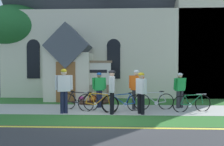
{
  "coord_description": "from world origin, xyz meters",
  "views": [
    {
      "loc": [
        0.71,
        -8.5,
        1.91
      ],
      "look_at": [
        0.19,
        3.6,
        1.53
      ],
      "focal_mm": 37.96,
      "sensor_mm": 36.0,
      "label": 1
    }
  ],
  "objects_px": {
    "bicycle_red": "(154,101)",
    "bicycle_orange": "(123,103)",
    "bicycle_white": "(79,101)",
    "cyclist_in_green_jersey": "(141,90)",
    "bicycle_yellow": "(97,103)",
    "cyclist_in_yellow_jersey": "(136,86)",
    "roadside_conifer": "(205,24)",
    "cyclist_in_white_jersey": "(112,88)",
    "church_sign": "(92,74)",
    "cyclist_in_blue_jersey": "(99,87)",
    "bicycle_blue": "(192,103)",
    "cyclist_in_orange_jersey": "(64,87)",
    "yard_deciduous_tree": "(17,30)",
    "cyclist_in_red_jersey": "(180,88)"
  },
  "relations": [
    {
      "from": "cyclist_in_blue_jersey",
      "to": "cyclist_in_orange_jersey",
      "type": "bearing_deg",
      "value": -133.2
    },
    {
      "from": "bicycle_red",
      "to": "cyclist_in_yellow_jersey",
      "type": "bearing_deg",
      "value": -174.21
    },
    {
      "from": "bicycle_blue",
      "to": "yard_deciduous_tree",
      "type": "height_order",
      "value": "yard_deciduous_tree"
    },
    {
      "from": "bicycle_blue",
      "to": "cyclist_in_red_jersey",
      "type": "height_order",
      "value": "cyclist_in_red_jersey"
    },
    {
      "from": "bicycle_white",
      "to": "cyclist_in_green_jersey",
      "type": "bearing_deg",
      "value": -18.22
    },
    {
      "from": "bicycle_red",
      "to": "cyclist_in_red_jersey",
      "type": "relative_size",
      "value": 1.12
    },
    {
      "from": "cyclist_in_white_jersey",
      "to": "cyclist_in_blue_jersey",
      "type": "height_order",
      "value": "cyclist_in_white_jersey"
    },
    {
      "from": "bicycle_yellow",
      "to": "cyclist_in_yellow_jersey",
      "type": "relative_size",
      "value": 1.01
    },
    {
      "from": "church_sign",
      "to": "roadside_conifer",
      "type": "xyz_separation_m",
      "value": [
        7.96,
        6.17,
        3.68
      ]
    },
    {
      "from": "cyclist_in_green_jersey",
      "to": "cyclist_in_blue_jersey",
      "type": "bearing_deg",
      "value": 142.17
    },
    {
      "from": "cyclist_in_blue_jersey",
      "to": "bicycle_orange",
      "type": "bearing_deg",
      "value": -38.09
    },
    {
      "from": "bicycle_red",
      "to": "bicycle_white",
      "type": "distance_m",
      "value": 3.25
    },
    {
      "from": "church_sign",
      "to": "cyclist_in_green_jersey",
      "type": "xyz_separation_m",
      "value": [
        2.34,
        -3.18,
        -0.49
      ]
    },
    {
      "from": "bicycle_blue",
      "to": "cyclist_in_yellow_jersey",
      "type": "bearing_deg",
      "value": 171.4
    },
    {
      "from": "cyclist_in_white_jersey",
      "to": "roadside_conifer",
      "type": "relative_size",
      "value": 0.21
    },
    {
      "from": "cyclist_in_orange_jersey",
      "to": "bicycle_orange",
      "type": "bearing_deg",
      "value": 12.25
    },
    {
      "from": "bicycle_orange",
      "to": "cyclist_in_red_jersey",
      "type": "xyz_separation_m",
      "value": [
        2.55,
        0.91,
        0.54
      ]
    },
    {
      "from": "bicycle_white",
      "to": "bicycle_blue",
      "type": "relative_size",
      "value": 1.04
    },
    {
      "from": "bicycle_orange",
      "to": "cyclist_in_yellow_jersey",
      "type": "distance_m",
      "value": 0.95
    },
    {
      "from": "cyclist_in_yellow_jersey",
      "to": "church_sign",
      "type": "bearing_deg",
      "value": 134.39
    },
    {
      "from": "bicycle_blue",
      "to": "cyclist_in_white_jersey",
      "type": "distance_m",
      "value": 3.38
    },
    {
      "from": "bicycle_yellow",
      "to": "yard_deciduous_tree",
      "type": "bearing_deg",
      "value": 135.68
    },
    {
      "from": "cyclist_in_red_jersey",
      "to": "bicycle_red",
      "type": "bearing_deg",
      "value": -159.66
    },
    {
      "from": "cyclist_in_yellow_jersey",
      "to": "cyclist_in_green_jersey",
      "type": "distance_m",
      "value": 0.93
    },
    {
      "from": "bicycle_red",
      "to": "cyclist_in_white_jersey",
      "type": "height_order",
      "value": "cyclist_in_white_jersey"
    },
    {
      "from": "church_sign",
      "to": "bicycle_yellow",
      "type": "xyz_separation_m",
      "value": [
        0.58,
        -2.84,
        -1.06
      ]
    },
    {
      "from": "roadside_conifer",
      "to": "church_sign",
      "type": "bearing_deg",
      "value": -142.25
    },
    {
      "from": "bicycle_yellow",
      "to": "cyclist_in_green_jersey",
      "type": "xyz_separation_m",
      "value": [
        1.76,
        -0.33,
        0.57
      ]
    },
    {
      "from": "bicycle_blue",
      "to": "church_sign",
      "type": "bearing_deg",
      "value": 149.8
    },
    {
      "from": "bicycle_red",
      "to": "yard_deciduous_tree",
      "type": "bearing_deg",
      "value": 148.53
    },
    {
      "from": "church_sign",
      "to": "bicycle_white",
      "type": "relative_size",
      "value": 1.25
    },
    {
      "from": "bicycle_white",
      "to": "yard_deciduous_tree",
      "type": "relative_size",
      "value": 0.3
    },
    {
      "from": "bicycle_red",
      "to": "bicycle_blue",
      "type": "bearing_deg",
      "value": -15.78
    },
    {
      "from": "church_sign",
      "to": "cyclist_in_red_jersey",
      "type": "height_order",
      "value": "church_sign"
    },
    {
      "from": "bicycle_red",
      "to": "bicycle_white",
      "type": "relative_size",
      "value": 1.02
    },
    {
      "from": "bicycle_orange",
      "to": "bicycle_yellow",
      "type": "distance_m",
      "value": 1.07
    },
    {
      "from": "cyclist_in_white_jersey",
      "to": "cyclist_in_blue_jersey",
      "type": "relative_size",
      "value": 1.09
    },
    {
      "from": "bicycle_blue",
      "to": "cyclist_in_white_jersey",
      "type": "bearing_deg",
      "value": -170.22
    },
    {
      "from": "bicycle_yellow",
      "to": "roadside_conifer",
      "type": "xyz_separation_m",
      "value": [
        7.39,
        9.01,
        4.73
      ]
    },
    {
      "from": "bicycle_red",
      "to": "bicycle_blue",
      "type": "height_order",
      "value": "bicycle_red"
    },
    {
      "from": "cyclist_in_yellow_jersey",
      "to": "roadside_conifer",
      "type": "distance_m",
      "value": 10.99
    },
    {
      "from": "cyclist_in_yellow_jersey",
      "to": "cyclist_in_white_jersey",
      "type": "bearing_deg",
      "value": -138.28
    },
    {
      "from": "bicycle_white",
      "to": "bicycle_yellow",
      "type": "height_order",
      "value": "bicycle_yellow"
    },
    {
      "from": "cyclist_in_blue_jersey",
      "to": "roadside_conifer",
      "type": "distance_m",
      "value": 11.66
    },
    {
      "from": "bicycle_white",
      "to": "cyclist_in_white_jersey",
      "type": "xyz_separation_m",
      "value": [
        1.46,
        -0.84,
        0.65
      ]
    },
    {
      "from": "bicycle_red",
      "to": "roadside_conifer",
      "type": "distance_m",
      "value": 10.82
    },
    {
      "from": "bicycle_red",
      "to": "bicycle_orange",
      "type": "bearing_deg",
      "value": -161.12
    },
    {
      "from": "bicycle_white",
      "to": "cyclist_in_green_jersey",
      "type": "distance_m",
      "value": 2.8
    },
    {
      "from": "bicycle_red",
      "to": "cyclist_in_red_jersey",
      "type": "distance_m",
      "value": 1.39
    },
    {
      "from": "bicycle_blue",
      "to": "cyclist_in_green_jersey",
      "type": "relative_size",
      "value": 1.01
    }
  ]
}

